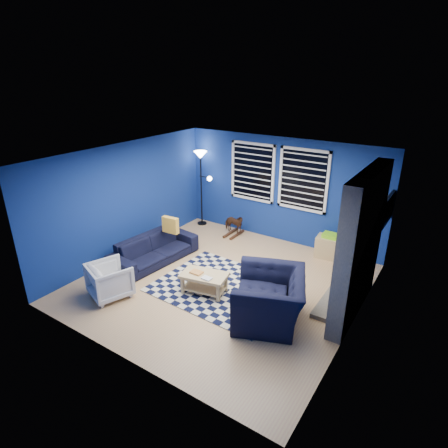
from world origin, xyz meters
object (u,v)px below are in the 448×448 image
object	(u,v)px
armchair_big	(269,298)
rocking_horse	(234,224)
armchair_bent	(110,280)
floor_lamp	(201,165)
tv	(387,211)
sofa	(154,249)
cabinet	(329,247)
coffee_table	(204,279)

from	to	relation	value
armchair_big	rocking_horse	world-z (taller)	armchair_big
armchair_bent	floor_lamp	size ratio (longest dim) A/B	0.36
tv	sofa	size ratio (longest dim) A/B	0.50
floor_lamp	tv	bearing A→B (deg)	-3.08
armchair_big	floor_lamp	distance (m)	4.55
armchair_bent	sofa	bearing A→B (deg)	-60.27
tv	cabinet	bearing A→B (deg)	167.35
armchair_bent	cabinet	world-z (taller)	armchair_bent
sofa	armchair_big	world-z (taller)	armchair_big
sofa	coffee_table	xyz separation A→B (m)	(1.64, -0.42, 0.00)
floor_lamp	sofa	bearing A→B (deg)	-80.10
sofa	floor_lamp	bearing A→B (deg)	15.61
sofa	rocking_horse	size ratio (longest dim) A/B	3.42
armchair_bent	floor_lamp	xyz separation A→B (m)	(-0.65, 3.73, 1.30)
rocking_horse	cabinet	world-z (taller)	cabinet
tv	cabinet	size ratio (longest dim) A/B	1.65
tv	cabinet	distance (m)	1.59
tv	rocking_horse	size ratio (longest dim) A/B	1.72
coffee_table	armchair_big	bearing A→B (deg)	-2.00
floor_lamp	armchair_big	bearing A→B (deg)	-39.01
armchair_big	rocking_horse	size ratio (longest dim) A/B	2.19
rocking_horse	cabinet	xyz separation A→B (m)	(2.41, 0.16, -0.06)
floor_lamp	cabinet	bearing A→B (deg)	-0.10
sofa	armchair_bent	xyz separation A→B (m)	(0.24, -1.43, 0.03)
armchair_big	floor_lamp	world-z (taller)	floor_lamp
sofa	rocking_horse	world-z (taller)	sofa
rocking_horse	coffee_table	world-z (taller)	rocking_horse
sofa	floor_lamp	world-z (taller)	floor_lamp
coffee_table	armchair_bent	bearing A→B (deg)	-144.09
tv	floor_lamp	distance (m)	4.59
rocking_horse	coffee_table	distance (m)	2.72
tv	rocking_horse	distance (m)	3.65
rocking_horse	armchair_bent	bearing A→B (deg)	173.12
sofa	armchair_bent	distance (m)	1.45
rocking_horse	sofa	bearing A→B (deg)	162.32
sofa	tv	bearing A→B (deg)	-58.11
tv	coffee_table	size ratio (longest dim) A/B	1.08
coffee_table	cabinet	distance (m)	3.08
sofa	armchair_bent	bearing A→B (deg)	-164.58
coffee_table	cabinet	size ratio (longest dim) A/B	1.53
tv	sofa	distance (m)	4.78
armchair_bent	rocking_horse	xyz separation A→B (m)	(0.45, 3.56, -0.01)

